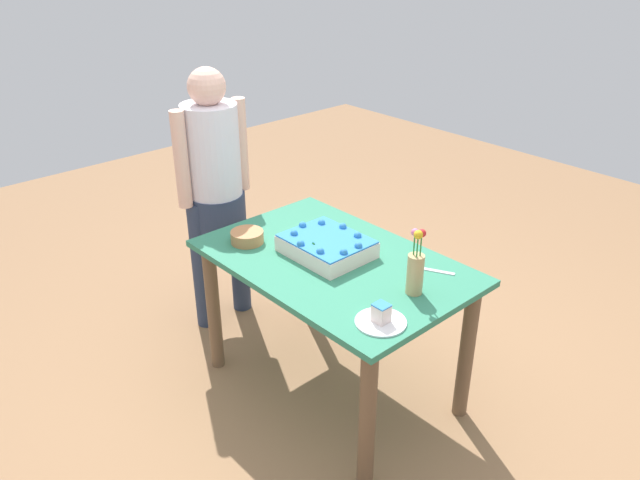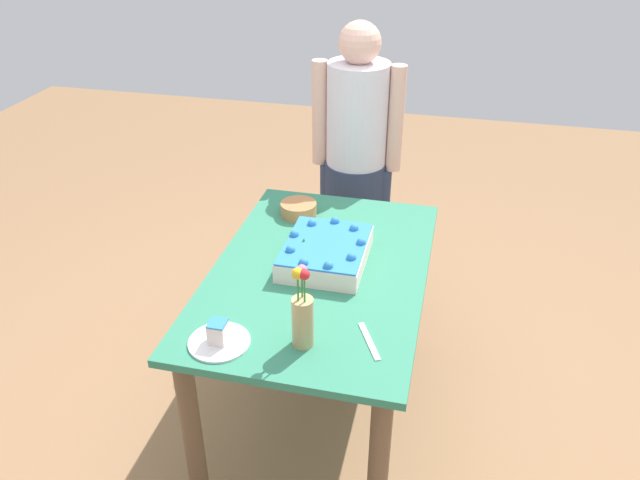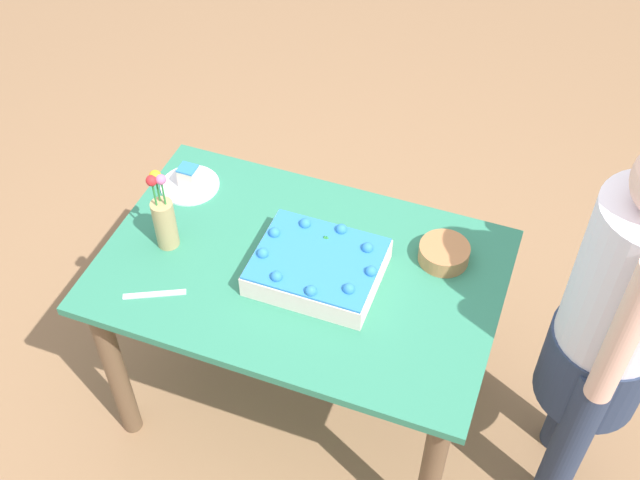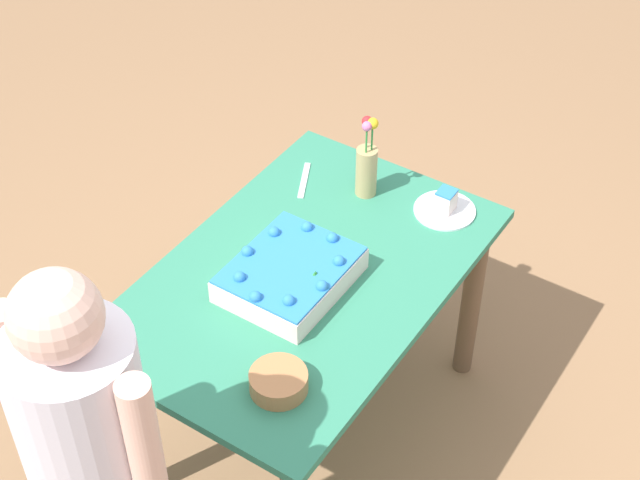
% 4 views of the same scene
% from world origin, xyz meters
% --- Properties ---
extents(ground_plane, '(8.00, 8.00, 0.00)m').
position_xyz_m(ground_plane, '(0.00, 0.00, 0.00)').
color(ground_plane, '#956C49').
extents(dining_table, '(1.25, 0.81, 0.75)m').
position_xyz_m(dining_table, '(0.00, 0.00, 0.62)').
color(dining_table, '#317E5E').
rests_on(dining_table, ground_plane).
extents(sheet_cake, '(0.38, 0.31, 0.11)m').
position_xyz_m(sheet_cake, '(0.06, -0.01, 0.79)').
color(sheet_cake, '#FFDBCE').
rests_on(sheet_cake, dining_table).
extents(serving_plate_with_slice, '(0.20, 0.20, 0.08)m').
position_xyz_m(serving_plate_with_slice, '(-0.49, 0.22, 0.77)').
color(serving_plate_with_slice, white).
rests_on(serving_plate_with_slice, dining_table).
extents(cake_knife, '(0.18, 0.10, 0.00)m').
position_xyz_m(cake_knife, '(-0.38, -0.26, 0.75)').
color(cake_knife, silver).
rests_on(cake_knife, dining_table).
extents(flower_vase, '(0.07, 0.07, 0.30)m').
position_xyz_m(flower_vase, '(-0.44, -0.05, 0.86)').
color(flower_vase, tan).
rests_on(flower_vase, dining_table).
extents(fruit_bowl, '(0.16, 0.16, 0.06)m').
position_xyz_m(fruit_bowl, '(0.41, 0.19, 0.78)').
color(fruit_bowl, '#B47445').
rests_on(fruit_bowl, dining_table).
extents(person_standing, '(0.31, 0.45, 1.49)m').
position_xyz_m(person_standing, '(0.93, 0.03, 0.85)').
color(person_standing, '#2A3650').
rests_on(person_standing, ground_plane).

